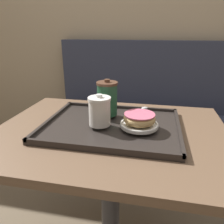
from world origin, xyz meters
The scene contains 9 objects.
wall_behind centered at (0.00, 1.10, 1.20)m, with size 8.00×0.05×2.40m.
booth_bench centered at (0.25, 0.87, 0.32)m, with size 1.71×0.44×1.00m.
cafe_table centered at (0.00, 0.00, 0.55)m, with size 0.89×0.67×0.72m.
serving_tray centered at (0.00, 0.02, 0.72)m, with size 0.52×0.40×0.02m.
coffee_cup_front centered at (-0.04, -0.01, 0.80)m, with size 0.08×0.08×0.12m.
coffee_cup_rear centered at (-0.03, 0.09, 0.81)m, with size 0.09×0.09×0.15m.
plate_with_chocolate_donut centered at (0.11, 0.00, 0.75)m, with size 0.14×0.14×0.01m.
donut_chocolate_glazed centered at (0.11, 0.00, 0.77)m, with size 0.12×0.12×0.04m.
spoon centered at (0.11, 0.17, 0.75)m, with size 0.10×0.11×0.01m.
Camera 1 is at (0.16, -0.74, 1.08)m, focal length 35.00 mm.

